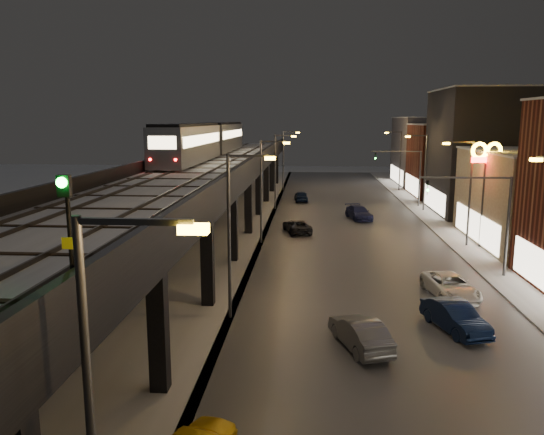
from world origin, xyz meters
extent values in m
cube|color=#46474D|center=(7.50, 35.00, 0.03)|extent=(17.00, 120.00, 0.06)
cube|color=#9FA1A8|center=(17.50, 35.00, 0.07)|extent=(4.00, 120.00, 0.14)
cube|color=#9FA1A8|center=(-6.00, 35.00, 0.03)|extent=(11.00, 120.00, 0.06)
cube|color=black|center=(-6.00, 32.00, 5.80)|extent=(9.00, 100.00, 1.00)
cube|color=black|center=(-2.30, 5.00, 2.65)|extent=(0.70, 0.70, 5.30)
cube|color=black|center=(-6.00, 5.00, 5.15)|extent=(8.00, 0.60, 0.50)
cube|color=black|center=(-9.70, 15.00, 2.65)|extent=(0.70, 0.70, 5.30)
cube|color=black|center=(-2.30, 15.00, 2.65)|extent=(0.70, 0.70, 5.30)
cube|color=black|center=(-6.00, 15.00, 5.15)|extent=(8.00, 0.60, 0.50)
cube|color=black|center=(-9.70, 25.00, 2.65)|extent=(0.70, 0.70, 5.30)
cube|color=black|center=(-2.30, 25.00, 2.65)|extent=(0.70, 0.70, 5.30)
cube|color=black|center=(-6.00, 25.00, 5.15)|extent=(8.00, 0.60, 0.50)
cube|color=black|center=(-9.70, 35.00, 2.65)|extent=(0.70, 0.70, 5.30)
cube|color=black|center=(-2.30, 35.00, 2.65)|extent=(0.70, 0.70, 5.30)
cube|color=black|center=(-6.00, 35.00, 5.15)|extent=(8.00, 0.60, 0.50)
cube|color=black|center=(-9.70, 45.00, 2.65)|extent=(0.70, 0.70, 5.30)
cube|color=black|center=(-2.30, 45.00, 2.65)|extent=(0.70, 0.70, 5.30)
cube|color=black|center=(-6.00, 45.00, 5.15)|extent=(8.00, 0.60, 0.50)
cube|color=black|center=(-9.70, 55.00, 2.65)|extent=(0.70, 0.70, 5.30)
cube|color=black|center=(-2.30, 55.00, 2.65)|extent=(0.70, 0.70, 5.30)
cube|color=black|center=(-6.00, 55.00, 5.15)|extent=(8.00, 0.60, 0.50)
cube|color=black|center=(-9.70, 65.00, 2.65)|extent=(0.70, 0.70, 5.30)
cube|color=black|center=(-2.30, 65.00, 2.65)|extent=(0.70, 0.70, 5.30)
cube|color=black|center=(-6.00, 65.00, 5.15)|extent=(8.00, 0.60, 0.50)
cube|color=black|center=(-9.70, 75.00, 2.65)|extent=(0.70, 0.70, 5.30)
cube|color=black|center=(-2.30, 75.00, 2.65)|extent=(0.70, 0.70, 5.30)
cube|color=black|center=(-6.00, 75.00, 5.15)|extent=(8.00, 0.60, 0.50)
cube|color=#B2B7C1|center=(-6.00, 32.00, 6.38)|extent=(8.40, 100.00, 0.16)
cube|color=#332D28|center=(-9.22, 32.00, 6.54)|extent=(0.08, 98.00, 0.16)
cube|color=#332D28|center=(-7.78, 32.00, 6.54)|extent=(0.08, 98.00, 0.16)
cube|color=#332D28|center=(-4.72, 32.00, 6.54)|extent=(0.08, 98.00, 0.16)
cube|color=#332D28|center=(-3.28, 32.00, 6.54)|extent=(0.08, 98.00, 0.16)
cube|color=black|center=(-6.00, 2.00, 6.49)|extent=(7.80, 0.24, 0.06)
cube|color=black|center=(-6.00, 18.00, 6.49)|extent=(7.80, 0.24, 0.06)
cube|color=black|center=(-6.00, 34.00, 6.49)|extent=(7.80, 0.24, 0.06)
cube|color=black|center=(-6.00, 50.00, 6.49)|extent=(7.80, 0.24, 0.06)
cube|color=black|center=(-6.00, 66.00, 6.49)|extent=(7.80, 0.24, 0.06)
cube|color=black|center=(-1.65, 32.00, 6.85)|extent=(0.30, 100.00, 1.10)
cube|color=black|center=(-10.35, 32.00, 6.85)|extent=(0.30, 100.00, 1.10)
cube|color=#F7E6C7|center=(17.95, 32.00, 1.60)|extent=(0.10, 12.00, 2.40)
cube|color=black|center=(24.00, 48.00, 7.00)|extent=(12.00, 13.00, 14.00)
cube|color=#F7E6C7|center=(17.95, 48.00, 1.60)|extent=(0.10, 10.40, 2.40)
cube|color=#B2B7C1|center=(24.00, 48.00, 14.08)|extent=(12.20, 13.20, 0.16)
cube|color=brown|center=(24.00, 62.00, 5.00)|extent=(12.00, 12.00, 10.00)
cube|color=#F7E6C7|center=(17.95, 62.00, 1.60)|extent=(0.10, 9.60, 2.40)
cube|color=#B2B7C1|center=(24.00, 62.00, 10.08)|extent=(12.20, 12.20, 0.16)
cube|color=#48474E|center=(24.00, 76.00, 5.50)|extent=(12.00, 16.00, 11.00)
cube|color=#F7E6C7|center=(17.95, 76.00, 1.60)|extent=(0.10, 12.80, 2.40)
cube|color=#B2B7C1|center=(24.00, 76.00, 11.08)|extent=(12.20, 16.20, 0.16)
cube|color=#38383A|center=(0.40, -5.00, 8.90)|extent=(2.20, 0.12, 0.12)
cube|color=gold|center=(1.50, -5.00, 8.78)|extent=(0.55, 0.28, 0.18)
cylinder|color=#38383A|center=(-0.70, 13.00, 4.50)|extent=(0.18, 0.18, 9.00)
cube|color=#38383A|center=(0.40, 13.00, 8.90)|extent=(2.20, 0.12, 0.12)
cube|color=gold|center=(1.50, 13.00, 8.78)|extent=(0.55, 0.28, 0.18)
cube|color=gold|center=(14.80, 13.00, 8.78)|extent=(0.55, 0.28, 0.18)
cylinder|color=#38383A|center=(-0.70, 31.00, 4.50)|extent=(0.18, 0.18, 9.00)
cube|color=#38383A|center=(0.40, 31.00, 8.90)|extent=(2.20, 0.12, 0.12)
cube|color=gold|center=(1.50, 31.00, 8.78)|extent=(0.55, 0.28, 0.18)
cylinder|color=#38383A|center=(17.00, 31.00, 4.50)|extent=(0.18, 0.18, 9.00)
cube|color=#38383A|center=(15.90, 31.00, 8.90)|extent=(2.20, 0.12, 0.12)
cube|color=gold|center=(14.80, 31.00, 8.78)|extent=(0.55, 0.28, 0.18)
cylinder|color=#38383A|center=(-0.70, 49.00, 4.50)|extent=(0.18, 0.18, 9.00)
cube|color=#38383A|center=(0.40, 49.00, 8.90)|extent=(2.20, 0.12, 0.12)
cube|color=gold|center=(1.50, 49.00, 8.78)|extent=(0.55, 0.28, 0.18)
cylinder|color=#38383A|center=(17.00, 49.00, 4.50)|extent=(0.18, 0.18, 9.00)
cube|color=#38383A|center=(15.90, 49.00, 8.90)|extent=(2.20, 0.12, 0.12)
cube|color=gold|center=(14.80, 49.00, 8.78)|extent=(0.55, 0.28, 0.18)
cylinder|color=#38383A|center=(-0.70, 67.00, 4.50)|extent=(0.18, 0.18, 9.00)
cube|color=#38383A|center=(0.40, 67.00, 8.90)|extent=(2.20, 0.12, 0.12)
cube|color=gold|center=(1.50, 67.00, 8.78)|extent=(0.55, 0.28, 0.18)
cylinder|color=#38383A|center=(17.00, 67.00, 4.50)|extent=(0.18, 0.18, 9.00)
cube|color=#38383A|center=(15.90, 67.00, 8.90)|extent=(2.20, 0.12, 0.12)
cube|color=gold|center=(14.80, 67.00, 8.78)|extent=(0.55, 0.28, 0.18)
cylinder|color=#38383A|center=(17.00, 22.00, 3.50)|extent=(0.20, 0.20, 7.00)
cube|color=#38383A|center=(14.00, 22.00, 6.90)|extent=(6.00, 0.12, 0.12)
imported|color=black|center=(11.50, 22.00, 6.40)|extent=(0.20, 0.16, 1.00)
sphere|color=#0CFF26|center=(11.50, 21.85, 6.15)|extent=(0.18, 0.18, 0.18)
cylinder|color=#38383A|center=(17.00, 52.00, 3.50)|extent=(0.20, 0.20, 7.00)
cube|color=#38383A|center=(14.00, 52.00, 6.90)|extent=(6.00, 0.12, 0.12)
imported|color=black|center=(11.50, 52.00, 6.40)|extent=(0.20, 0.16, 1.00)
sphere|color=#0CFF26|center=(11.50, 51.85, 6.15)|extent=(0.18, 0.18, 0.18)
cube|color=gray|center=(-8.50, 37.55, 8.37)|extent=(3.07, 18.52, 3.49)
cube|color=black|center=(-8.50, 37.55, 10.25)|extent=(2.75, 18.00, 0.26)
cube|color=beige|center=(-10.04, 37.55, 8.84)|extent=(0.05, 16.94, 0.95)
cube|color=beige|center=(-6.96, 37.55, 8.84)|extent=(0.05, 16.94, 0.95)
cube|color=gray|center=(-8.50, 57.52, 8.37)|extent=(3.07, 18.52, 3.49)
cube|color=black|center=(-8.50, 57.52, 10.25)|extent=(2.75, 18.00, 0.26)
cube|color=beige|center=(-10.04, 57.52, 8.84)|extent=(0.05, 16.94, 0.95)
cube|color=beige|center=(-6.96, 57.52, 8.84)|extent=(0.05, 16.94, 0.95)
cube|color=beige|center=(-8.50, 28.27, 8.90)|extent=(2.33, 0.05, 1.06)
sphere|color=#FF0C0C|center=(-9.56, 28.25, 7.52)|extent=(0.21, 0.21, 0.21)
sphere|color=#FF0C0C|center=(-7.44, 28.25, 7.52)|extent=(0.21, 0.21, 0.21)
cylinder|color=black|center=(-2.10, -2.37, 8.04)|extent=(0.11, 0.11, 2.84)
cube|color=black|center=(-2.10, -2.49, 9.23)|extent=(0.30, 0.17, 0.52)
sphere|color=#0CFF26|center=(-2.10, -2.61, 9.32)|extent=(0.25, 0.25, 0.25)
cube|color=yellow|center=(-2.10, -2.47, 7.85)|extent=(0.33, 0.04, 0.28)
imported|color=#4F5153|center=(6.04, 9.57, 0.74)|extent=(2.95, 4.77, 1.49)
imported|color=black|center=(2.33, 35.53, 0.63)|extent=(3.24, 4.90, 1.25)
imported|color=#0E1B3B|center=(2.34, 55.38, 0.69)|extent=(2.02, 4.19, 1.38)
imported|color=black|center=(11.08, 12.01, 0.74)|extent=(2.89, 4.76, 1.48)
imported|color=white|center=(12.20, 17.36, 0.70)|extent=(3.04, 5.29, 1.39)
imported|color=navy|center=(8.84, 42.90, 0.71)|extent=(3.07, 5.25, 1.43)
cylinder|color=#38383A|center=(18.00, 30.61, 3.61)|extent=(0.24, 0.24, 7.22)
cube|color=#FF0C0C|center=(18.00, 30.61, 7.49)|extent=(2.53, 0.25, 0.45)
torus|color=#FFAC0E|center=(17.41, 30.61, 8.21)|extent=(1.49, 0.63, 1.46)
torus|color=#FFAC0E|center=(18.59, 30.61, 8.21)|extent=(1.49, 0.63, 1.46)
camera|label=1|loc=(3.63, -14.34, 10.75)|focal=35.00mm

